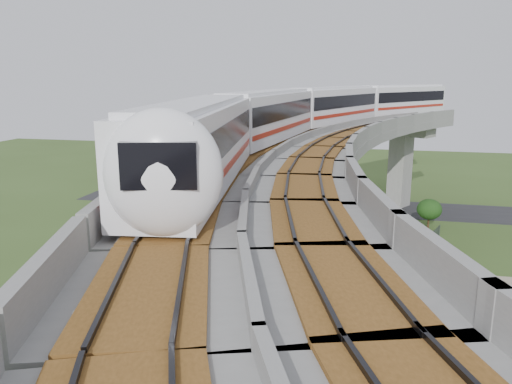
% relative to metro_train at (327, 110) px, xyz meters
% --- Properties ---
extents(ground, '(160.00, 160.00, 0.00)m').
position_rel_metro_train_xyz_m(ground, '(-1.89, -13.47, -12.31)').
color(ground, '#374F1F').
rests_on(ground, ground).
extents(asphalt_road, '(60.00, 8.00, 0.03)m').
position_rel_metro_train_xyz_m(asphalt_road, '(-1.89, 16.53, -12.29)').
color(asphalt_road, '#232326').
rests_on(asphalt_road, ground).
extents(viaduct, '(19.58, 73.98, 11.40)m').
position_rel_metro_train_xyz_m(viaduct, '(1.95, -13.47, -3.26)').
color(viaduct, '#99968E').
rests_on(viaduct, ground).
extents(metro_train, '(18.71, 59.69, 3.64)m').
position_rel_metro_train_xyz_m(metro_train, '(0.00, 0.00, 0.00)').
color(metro_train, white).
rests_on(metro_train, ground).
extents(fence, '(3.87, 38.73, 1.50)m').
position_rel_metro_train_xyz_m(fence, '(7.86, -13.47, -11.56)').
color(fence, '#2D382D').
rests_on(fence, ground).
extents(tree_0, '(2.43, 2.43, 3.16)m').
position_rel_metro_train_xyz_m(tree_0, '(9.70, 9.00, -10.19)').
color(tree_0, '#382314').
rests_on(tree_0, ground).
extents(tree_1, '(2.36, 2.36, 2.73)m').
position_rel_metro_train_xyz_m(tree_1, '(6.31, 0.57, -10.59)').
color(tree_1, '#382314').
rests_on(tree_1, ground).
extents(tree_2, '(2.28, 2.28, 2.83)m').
position_rel_metro_train_xyz_m(tree_2, '(5.06, -7.46, -10.45)').
color(tree_2, '#382314').
rests_on(tree_2, ground).
extents(tree_3, '(3.08, 3.08, 3.52)m').
position_rel_metro_train_xyz_m(tree_3, '(4.07, -16.28, -10.10)').
color(tree_3, '#382314').
rests_on(tree_3, ground).
extents(car_dark, '(4.19, 1.76, 1.21)m').
position_rel_metro_train_xyz_m(car_dark, '(10.06, -12.40, -11.66)').
color(car_dark, black).
rests_on(car_dark, dirt_lot).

